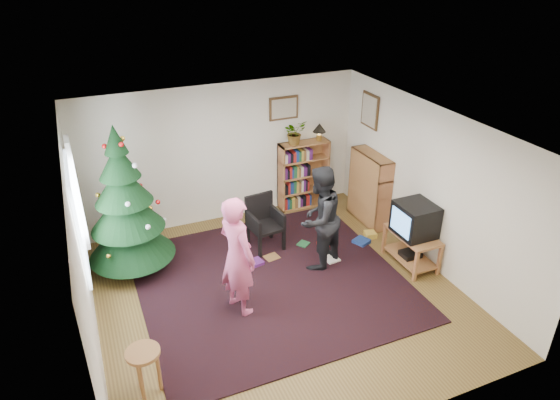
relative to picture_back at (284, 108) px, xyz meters
name	(u,v)px	position (x,y,z in m)	size (l,w,h in m)	color
floor	(278,293)	(-1.15, -2.48, -1.95)	(5.00, 5.00, 0.00)	brown
ceiling	(278,130)	(-1.15, -2.48, 0.55)	(5.00, 5.00, 0.00)	white
wall_back	(223,154)	(-1.15, 0.02, -0.70)	(5.00, 0.02, 2.50)	silver
wall_front	(382,340)	(-1.15, -4.97, -0.70)	(5.00, 0.02, 2.50)	silver
wall_left	(82,260)	(-3.65, -2.48, -0.70)	(0.02, 5.00, 2.50)	silver
wall_right	(430,187)	(1.35, -2.48, -0.70)	(0.02, 5.00, 2.50)	silver
rug	(271,281)	(-1.15, -2.17, -1.94)	(3.80, 3.60, 0.02)	black
window_pane	(78,218)	(-3.62, -1.88, -0.45)	(0.04, 1.20, 1.40)	silver
curtain	(78,194)	(-3.58, -1.18, -0.45)	(0.06, 0.35, 1.60)	white
picture_back	(284,108)	(0.00, 0.00, 0.00)	(0.55, 0.03, 0.42)	#4C3319
picture_right	(370,111)	(1.33, -0.73, 0.00)	(0.03, 0.50, 0.60)	#4C3319
christmas_tree	(126,213)	(-2.98, -1.00, -0.97)	(1.30, 1.30, 2.36)	#3F2816
bookshelf_back	(304,174)	(0.36, -0.14, -1.29)	(0.95, 0.30, 1.30)	#9F6038
bookshelf_right	(370,188)	(1.19, -1.12, -1.29)	(0.30, 0.95, 1.30)	#9F6038
tv_stand	(411,246)	(1.07, -2.59, -1.63)	(0.50, 0.89, 0.55)	#9F6038
crt_tv	(415,219)	(1.07, -2.59, -1.15)	(0.54, 0.58, 0.51)	black
armchair	(263,220)	(-0.87, -1.17, -1.46)	(0.55, 0.55, 0.91)	black
stool	(144,361)	(-3.21, -3.57, -1.46)	(0.38, 0.38, 0.63)	#9F6038
person_standing	(237,256)	(-1.78, -2.57, -1.08)	(0.63, 0.42, 1.74)	#C54F7B
person_by_chair	(319,219)	(-0.29, -2.04, -1.11)	(0.81, 0.63, 1.67)	black
potted_plant	(295,132)	(0.16, -0.14, -0.43)	(0.39, 0.34, 0.44)	gray
table_lamp	(319,129)	(0.66, -0.14, -0.43)	(0.24, 0.24, 0.32)	#A57F33
floor_clutter	(318,248)	(-0.11, -1.69, -1.91)	(2.31, 0.79, 0.08)	#A51E19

